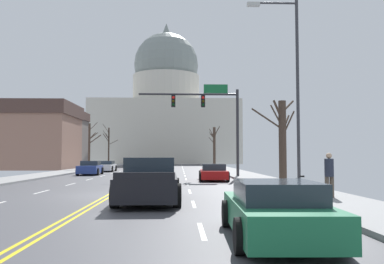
% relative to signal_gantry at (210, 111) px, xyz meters
% --- Properties ---
extents(ground, '(20.00, 180.00, 0.20)m').
position_rel_signal_gantry_xyz_m(ground, '(-5.44, -14.38, -5.25)').
color(ground, '#47474C').
extents(signal_gantry, '(7.91, 0.41, 7.22)m').
position_rel_signal_gantry_xyz_m(signal_gantry, '(0.00, 0.00, 0.00)').
color(signal_gantry, '#28282D').
rests_on(signal_gantry, ground).
extents(street_lamp_right, '(2.28, 0.24, 8.49)m').
position_rel_signal_gantry_xyz_m(street_lamp_right, '(2.48, -14.50, -0.14)').
color(street_lamp_right, '#333338').
rests_on(street_lamp_right, ground).
extents(capitol_building, '(32.21, 19.40, 32.40)m').
position_rel_signal_gantry_xyz_m(capitol_building, '(-5.44, 61.87, 6.52)').
color(capitol_building, beige).
rests_on(capitol_building, ground).
extents(sedan_near_00, '(2.12, 4.67, 1.15)m').
position_rel_signal_gantry_xyz_m(sedan_near_00, '(-0.06, -3.59, -4.72)').
color(sedan_near_00, '#B71414').
rests_on(sedan_near_00, ground).
extents(sedan_near_01, '(1.97, 4.22, 1.28)m').
position_rel_signal_gantry_xyz_m(sedan_near_01, '(-3.61, -10.07, -4.68)').
color(sedan_near_01, silver).
rests_on(sedan_near_01, ground).
extents(pickup_truck_near_02, '(2.39, 5.75, 1.64)m').
position_rel_signal_gantry_xyz_m(pickup_truck_near_02, '(-3.58, -16.81, -4.54)').
color(pickup_truck_near_02, black).
rests_on(pickup_truck_near_02, ground).
extents(sedan_near_03, '(2.06, 4.51, 1.19)m').
position_rel_signal_gantry_xyz_m(sedan_near_03, '(-0.48, -23.86, -4.70)').
color(sedan_near_03, '#1E7247').
rests_on(sedan_near_03, ground).
extents(sedan_oncoming_00, '(2.06, 4.28, 1.25)m').
position_rel_signal_gantry_xyz_m(sedan_oncoming_00, '(-10.47, 5.32, -4.68)').
color(sedan_oncoming_00, navy).
rests_on(sedan_oncoming_00, ground).
extents(sedan_oncoming_01, '(2.04, 4.69, 1.16)m').
position_rel_signal_gantry_xyz_m(sedan_oncoming_01, '(-10.49, 13.38, -4.71)').
color(sedan_oncoming_01, silver).
rests_on(sedan_oncoming_01, ground).
extents(flank_building_00, '(8.96, 8.16, 8.69)m').
position_rel_signal_gantry_xyz_m(flank_building_00, '(-21.91, 33.34, -0.87)').
color(flank_building_00, slate).
rests_on(flank_building_00, ground).
extents(flank_building_02, '(10.64, 10.38, 8.41)m').
position_rel_signal_gantry_xyz_m(flank_building_02, '(-21.23, 21.12, -1.01)').
color(flank_building_02, '#8C6656').
rests_on(flank_building_02, ground).
extents(bare_tree_00, '(2.47, 1.59, 4.49)m').
position_rel_signal_gantry_xyz_m(bare_tree_00, '(2.67, -12.04, -2.80)').
color(bare_tree_00, '#423328').
rests_on(bare_tree_00, ground).
extents(bare_tree_01, '(1.54, 1.04, 5.56)m').
position_rel_signal_gantry_xyz_m(bare_tree_01, '(-13.22, 17.83, -2.22)').
color(bare_tree_01, '#423328').
rests_on(bare_tree_01, ground).
extents(bare_tree_02, '(1.70, 2.02, 5.97)m').
position_rel_signal_gantry_xyz_m(bare_tree_02, '(2.77, 28.71, -2.07)').
color(bare_tree_02, '#423328').
rests_on(bare_tree_02, ground).
extents(bare_tree_03, '(2.53, 1.17, 6.97)m').
position_rel_signal_gantry_xyz_m(bare_tree_03, '(-14.25, 37.07, -1.76)').
color(bare_tree_03, '#423328').
rests_on(bare_tree_03, ground).
extents(pedestrian_00, '(0.35, 0.34, 1.68)m').
position_rel_signal_gantry_xyz_m(pedestrian_00, '(3.21, -16.88, -4.20)').
color(pedestrian_00, '#4C4238').
rests_on(pedestrian_00, ground).
extents(bicycle_parked, '(0.12, 1.77, 0.85)m').
position_rel_signal_gantry_xyz_m(bicycle_parked, '(2.19, -16.61, -4.78)').
color(bicycle_parked, black).
rests_on(bicycle_parked, ground).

